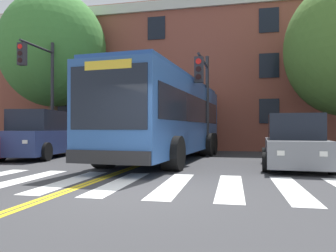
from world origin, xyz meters
TOP-DOWN VIEW (x-y plane):
  - ground_plane at (0.00, 0.00)m, footprint 120.00×120.00m
  - crosswalk at (-0.65, 1.11)m, footprint 16.32×3.95m
  - lane_line_yellow_inner at (-1.45, 15.11)m, footprint 0.12×36.00m
  - lane_line_yellow_outer at (-1.29, 15.11)m, footprint 0.12×36.00m
  - city_bus at (-0.79, 7.01)m, footprint 3.52×10.86m
  - car_navy_near_lane at (-6.62, 6.75)m, footprint 2.64×4.92m
  - car_grey_far_lane at (3.92, 5.21)m, footprint 2.23×4.30m
  - car_teal_behind_bus at (-0.29, 16.38)m, footprint 2.24×4.28m
  - traffic_light_far_corner at (-7.34, 7.81)m, footprint 0.34×2.62m
  - traffic_light_overhead at (0.61, 7.81)m, footprint 0.34×2.98m
  - street_tree_curbside_small at (-8.95, 11.44)m, footprint 7.84×7.56m
  - building_facade at (-2.91, 16.26)m, footprint 33.20×6.46m

SIDE VIEW (x-z plane):
  - ground_plane at x=0.00m, z-range 0.00..0.00m
  - lane_line_yellow_inner at x=-1.45m, z-range 0.00..0.01m
  - lane_line_yellow_outer at x=-1.29m, z-range 0.00..0.01m
  - crosswalk at x=-0.65m, z-range 0.00..0.01m
  - car_grey_far_lane at x=3.92m, z-range -0.07..1.71m
  - car_teal_behind_bus at x=-0.29m, z-range -0.07..1.75m
  - car_navy_near_lane at x=-6.62m, z-range -0.05..2.06m
  - city_bus at x=-0.79m, z-range 0.12..3.49m
  - traffic_light_overhead at x=0.61m, z-range 0.74..5.46m
  - traffic_light_far_corner at x=-7.34m, z-range 0.89..6.65m
  - building_facade at x=-2.91m, z-range 0.01..9.27m
  - street_tree_curbside_small at x=-8.95m, z-range 1.31..10.93m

